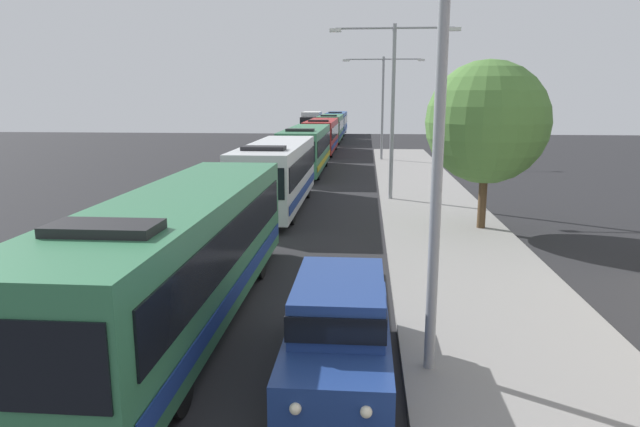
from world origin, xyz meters
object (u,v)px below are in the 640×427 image
Objects in this scene: bus_tail_end at (337,122)px; bus_fourth_in_line at (322,135)px; bus_lead at (182,253)px; streetlamp_near at (439,119)px; bus_second_in_line at (277,173)px; streetlamp_mid at (393,94)px; roadside_tree at (487,122)px; bus_middle at (306,148)px; streetlamp_far at (383,97)px; bus_rear at (331,127)px; white_suv at (339,325)px; box_truck_oncoming at (311,123)px.

bus_fourth_in_line is at bearing -90.00° from bus_tail_end.
bus_lead is 1.63× the size of streetlamp_near.
bus_second_in_line and bus_tail_end have the same top height.
streetlamp_mid reaches higher than roadside_tree.
bus_middle is 9.73m from streetlamp_far.
streetlamp_far is (0.00, 36.14, 0.37)m from streetlamp_near.
bus_tail_end is at bearing 90.00° from bus_second_in_line.
bus_tail_end is at bearing 90.00° from bus_rear.
bus_rear is 38.26m from streetlamp_mid.
bus_tail_end is (-0.00, 66.62, -0.00)m from bus_lead.
streetlamp_near is at bearing -90.00° from streetlamp_far.
bus_lead is 1.92× the size of roadside_tree.
bus_lead is at bearing -90.00° from bus_fourth_in_line.
streetlamp_mid is 1.31× the size of roadside_tree.
white_suv is 0.78× the size of roadside_tree.
bus_tail_end reaches higher than box_truck_oncoming.
bus_lead is 13.36m from roadside_tree.
bus_fourth_in_line is at bearing 105.87° from roadside_tree.
streetlamp_near is (5.40, -42.41, 3.11)m from bus_fourth_in_line.
bus_lead is 1.05× the size of bus_fourth_in_line.
bus_second_in_line is 9.83m from roadside_tree.
streetlamp_near is (5.40, -55.78, 3.11)m from bus_rear.
bus_lead is at bearing 148.29° from white_suv.
streetlamp_far is at bearing -74.00° from box_truck_oncoming.
bus_rear is 11.20m from box_truck_oncoming.
streetlamp_near reaches higher than box_truck_oncoming.
bus_second_in_line reaches higher than white_suv.
bus_lead is 13.69m from bus_second_in_line.
streetlamp_near is at bearing -84.47° from bus_rear.
roadside_tree is at bearing -23.94° from bus_second_in_line.
streetlamp_far reaches higher than bus_rear.
bus_fourth_in_line and bus_tail_end have the same top height.
streetlamp_near reaches higher than bus_tail_end.
streetlamp_mid is at bearing -77.50° from bus_fourth_in_line.
white_suv is at bearing -31.71° from bus_lead.
roadside_tree reaches higher than bus_lead.
box_truck_oncoming is at bearing 102.38° from roadside_tree.
bus_rear is at bearing 93.78° from white_suv.
white_suv is at bearing -86.22° from bus_rear.
bus_second_in_line and bus_rear have the same top height.
bus_middle is 13.58m from bus_fourth_in_line.
box_truck_oncoming is 1.10× the size of roadside_tree.
streetlamp_near reaches higher than bus_second_in_line.
streetlamp_mid reaches higher than bus_tail_end.
bus_lead is 6.56m from streetlamp_near.
streetlamp_mid is (1.70, 18.29, 4.28)m from white_suv.
streetlamp_near is at bearing -105.40° from roadside_tree.
white_suv is at bearing -86.93° from bus_tail_end.
bus_second_in_line is (-0.00, 13.69, -0.00)m from bus_lead.
roadside_tree is (8.68, -43.88, 2.54)m from bus_rear.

